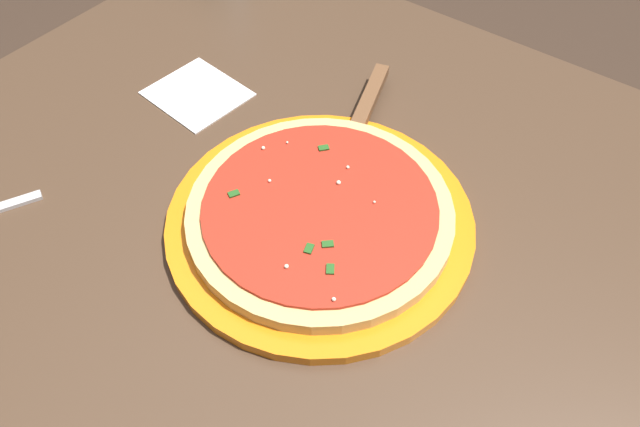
{
  "coord_description": "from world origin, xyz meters",
  "views": [
    {
      "loc": [
        0.3,
        -0.37,
        1.29
      ],
      "look_at": [
        0.05,
        -0.04,
        0.78
      ],
      "focal_mm": 34.18,
      "sensor_mm": 36.0,
      "label": 1
    }
  ],
  "objects_px": {
    "serving_plate": "(320,221)",
    "napkin_folded_right": "(197,94)",
    "pizza_server": "(361,119)",
    "pizza": "(320,212)"
  },
  "relations": [
    {
      "from": "serving_plate",
      "to": "napkin_folded_right",
      "type": "bearing_deg",
      "value": 163.1
    },
    {
      "from": "pizza_server",
      "to": "napkin_folded_right",
      "type": "bearing_deg",
      "value": -161.39
    },
    {
      "from": "serving_plate",
      "to": "pizza_server",
      "type": "distance_m",
      "value": 0.16
    },
    {
      "from": "pizza",
      "to": "napkin_folded_right",
      "type": "height_order",
      "value": "pizza"
    },
    {
      "from": "serving_plate",
      "to": "napkin_folded_right",
      "type": "distance_m",
      "value": 0.28
    },
    {
      "from": "pizza_server",
      "to": "napkin_folded_right",
      "type": "height_order",
      "value": "pizza_server"
    },
    {
      "from": "pizza_server",
      "to": "napkin_folded_right",
      "type": "relative_size",
      "value": 1.86
    },
    {
      "from": "pizza",
      "to": "napkin_folded_right",
      "type": "distance_m",
      "value": 0.28
    },
    {
      "from": "serving_plate",
      "to": "pizza_server",
      "type": "height_order",
      "value": "pizza_server"
    },
    {
      "from": "serving_plate",
      "to": "pizza_server",
      "type": "relative_size",
      "value": 1.52
    }
  ]
}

